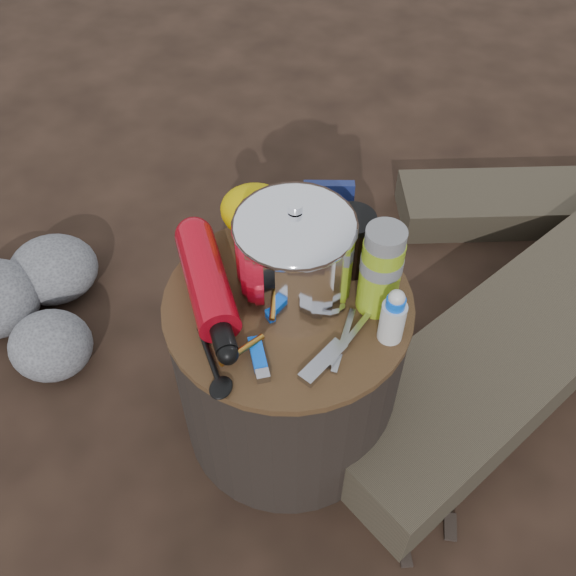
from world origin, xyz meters
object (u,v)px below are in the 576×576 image
(stump, at_px, (288,366))
(travel_mug, at_px, (351,242))
(camping_pot, at_px, (295,254))
(fuel_bottle, at_px, (207,280))
(thermos, at_px, (381,270))

(stump, height_order, travel_mug, travel_mug)
(camping_pot, relative_size, fuel_bottle, 0.66)
(fuel_bottle, xyz_separation_m, travel_mug, (0.24, 0.16, 0.03))
(stump, relative_size, fuel_bottle, 1.47)
(thermos, distance_m, travel_mug, 0.12)
(thermos, relative_size, travel_mug, 1.47)
(stump, distance_m, thermos, 0.36)
(thermos, bearing_deg, fuel_bottle, -166.74)
(camping_pot, relative_size, thermos, 1.14)
(stump, distance_m, camping_pot, 0.33)
(thermos, xyz_separation_m, travel_mug, (-0.07, 0.08, -0.03))
(camping_pot, bearing_deg, stump, -103.89)
(stump, xyz_separation_m, camping_pot, (0.01, 0.02, 0.33))
(camping_pot, bearing_deg, fuel_bottle, -161.84)
(stump, height_order, thermos, thermos)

